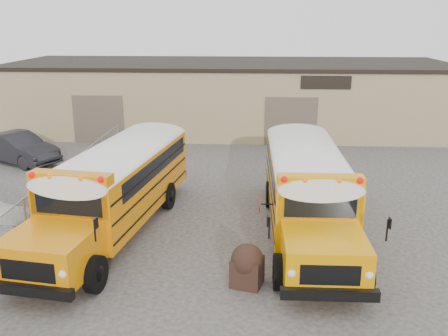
# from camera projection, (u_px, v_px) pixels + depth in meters

# --- Properties ---
(ground) EXTENTS (120.00, 120.00, 0.00)m
(ground) POSITION_uv_depth(u_px,v_px,m) (202.00, 252.00, 16.93)
(ground) COLOR #3A3835
(ground) RESTS_ON ground
(warehouse) EXTENTS (30.20, 10.20, 4.67)m
(warehouse) POSITION_uv_depth(u_px,v_px,m) (230.00, 95.00, 35.35)
(warehouse) COLOR tan
(warehouse) RESTS_ON ground
(chainlink_fence) EXTENTS (0.07, 18.07, 1.81)m
(chainlink_fence) POSITION_uv_depth(u_px,v_px,m) (59.00, 193.00, 19.87)
(chainlink_fence) COLOR #95989E
(chainlink_fence) RESTS_ON ground
(school_bus_left) EXTENTS (4.20, 11.09, 3.17)m
(school_bus_left) POSITION_uv_depth(u_px,v_px,m) (170.00, 140.00, 24.54)
(school_bus_left) COLOR orange
(school_bus_left) RESTS_ON ground
(school_bus_right) EXTENTS (3.24, 10.74, 3.14)m
(school_bus_right) POSITION_uv_depth(u_px,v_px,m) (293.00, 141.00, 24.48)
(school_bus_right) COLOR #F29800
(school_bus_right) RESTS_ON ground
(tarp_bundle) EXTENTS (1.05, 0.99, 1.31)m
(tarp_bundle) POSITION_uv_depth(u_px,v_px,m) (247.00, 265.00, 14.63)
(tarp_bundle) COLOR black
(tarp_bundle) RESTS_ON ground
(car_dark) EXTENTS (5.27, 3.93, 1.66)m
(car_dark) POSITION_uv_depth(u_px,v_px,m) (18.00, 148.00, 27.09)
(car_dark) COLOR black
(car_dark) RESTS_ON ground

